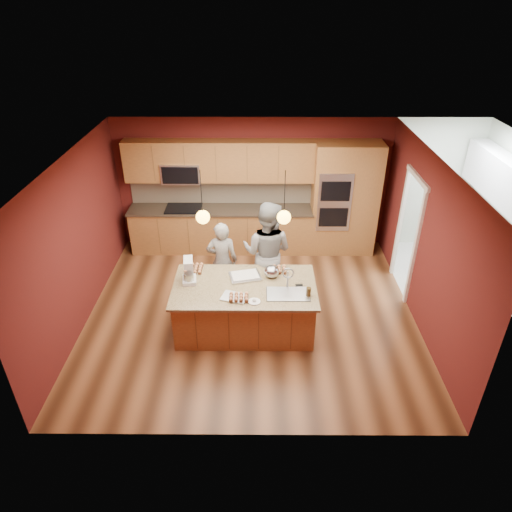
{
  "coord_description": "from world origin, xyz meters",
  "views": [
    {
      "loc": [
        0.12,
        -6.26,
        4.83
      ],
      "look_at": [
        0.08,
        -0.1,
        1.18
      ],
      "focal_mm": 32.0,
      "sensor_mm": 36.0,
      "label": 1
    }
  ],
  "objects_px": {
    "island": "(246,307)",
    "person_left": "(222,261)",
    "mixing_bowl": "(271,271)",
    "person_right": "(267,252)",
    "stand_mixer": "(189,272)"
  },
  "relations": [
    {
      "from": "person_left",
      "to": "mixing_bowl",
      "type": "bearing_deg",
      "value": 142.58
    },
    {
      "from": "island",
      "to": "mixing_bowl",
      "type": "height_order",
      "value": "island"
    },
    {
      "from": "island",
      "to": "person_left",
      "type": "xyz_separation_m",
      "value": [
        -0.43,
        0.88,
        0.31
      ]
    },
    {
      "from": "island",
      "to": "person_left",
      "type": "relative_size",
      "value": 1.52
    },
    {
      "from": "island",
      "to": "person_right",
      "type": "xyz_separation_m",
      "value": [
        0.35,
        0.88,
        0.5
      ]
    },
    {
      "from": "island",
      "to": "mixing_bowl",
      "type": "xyz_separation_m",
      "value": [
        0.41,
        0.27,
        0.5
      ]
    },
    {
      "from": "mixing_bowl",
      "to": "person_left",
      "type": "bearing_deg",
      "value": 143.74
    },
    {
      "from": "person_right",
      "to": "mixing_bowl",
      "type": "xyz_separation_m",
      "value": [
        0.06,
        -0.61,
        -0.0
      ]
    },
    {
      "from": "person_right",
      "to": "stand_mixer",
      "type": "height_order",
      "value": "person_right"
    },
    {
      "from": "stand_mixer",
      "to": "mixing_bowl",
      "type": "xyz_separation_m",
      "value": [
        1.29,
        0.14,
        -0.08
      ]
    },
    {
      "from": "stand_mixer",
      "to": "mixing_bowl",
      "type": "height_order",
      "value": "stand_mixer"
    },
    {
      "from": "person_right",
      "to": "stand_mixer",
      "type": "distance_m",
      "value": 1.45
    },
    {
      "from": "person_left",
      "to": "mixing_bowl",
      "type": "xyz_separation_m",
      "value": [
        0.84,
        -0.61,
        0.18
      ]
    },
    {
      "from": "person_left",
      "to": "mixing_bowl",
      "type": "height_order",
      "value": "person_left"
    },
    {
      "from": "person_right",
      "to": "stand_mixer",
      "type": "xyz_separation_m",
      "value": [
        -1.23,
        -0.76,
        0.07
      ]
    }
  ]
}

